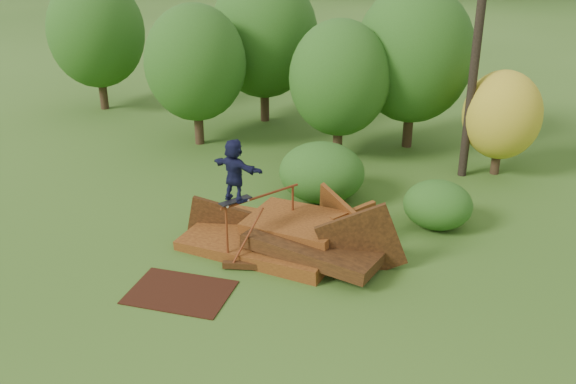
% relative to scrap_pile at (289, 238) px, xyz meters
% --- Properties ---
extents(ground, '(240.00, 240.00, 0.00)m').
position_rel_scrap_pile_xyz_m(ground, '(0.75, -1.90, -0.35)').
color(ground, '#2D5116').
rests_on(ground, ground).
extents(scrap_pile, '(6.04, 3.51, 2.24)m').
position_rel_scrap_pile_xyz_m(scrap_pile, '(0.00, 0.00, 0.00)').
color(scrap_pile, '#451F0C').
rests_on(scrap_pile, ground).
extents(grind_rail, '(1.46, 1.99, 1.56)m').
position_rel_scrap_pile_xyz_m(grind_rail, '(-0.68, -0.18, 0.77)').
color(grind_rail, maroon).
rests_on(grind_rail, ground).
extents(skateboard, '(0.68, 0.83, 0.09)m').
position_rel_scrap_pile_xyz_m(skateboard, '(-1.13, -0.80, 1.28)').
color(skateboard, black).
rests_on(skateboard, grind_rail).
extents(skater, '(1.51, 0.93, 1.55)m').
position_rel_scrap_pile_xyz_m(skater, '(-1.13, -0.80, 2.07)').
color(skater, '#161838').
rests_on(skater, skateboard).
extents(flat_plate, '(2.34, 1.70, 0.03)m').
position_rel_scrap_pile_xyz_m(flat_plate, '(-1.91, -2.61, -0.34)').
color(flat_plate, black).
rests_on(flat_plate, ground).
extents(tree_0, '(3.68, 3.68, 5.19)m').
position_rel_scrap_pile_xyz_m(tree_0, '(-5.41, 7.34, 2.71)').
color(tree_0, black).
rests_on(tree_0, ground).
extents(tree_1, '(4.34, 4.34, 6.04)m').
position_rel_scrap_pile_xyz_m(tree_1, '(-3.85, 10.80, 3.18)').
color(tree_1, black).
rests_on(tree_1, ground).
extents(tree_2, '(3.47, 3.47, 4.88)m').
position_rel_scrap_pile_xyz_m(tree_2, '(-0.06, 7.11, 2.53)').
color(tree_2, black).
rests_on(tree_2, ground).
extents(tree_3, '(4.25, 4.25, 5.89)m').
position_rel_scrap_pile_xyz_m(tree_3, '(2.24, 8.99, 3.09)').
color(tree_3, black).
rests_on(tree_3, ground).
extents(tree_4, '(2.53, 2.53, 3.50)m').
position_rel_scrap_pile_xyz_m(tree_4, '(5.34, 6.96, 1.68)').
color(tree_4, black).
rests_on(tree_4, ground).
extents(tree_6, '(4.11, 4.11, 5.74)m').
position_rel_scrap_pile_xyz_m(tree_6, '(-11.31, 10.72, 3.02)').
color(tree_6, black).
rests_on(tree_6, ground).
extents(shrub_left, '(2.59, 2.39, 1.79)m').
position_rel_scrap_pile_xyz_m(shrub_left, '(0.15, 3.38, 0.54)').
color(shrub_left, '#264D14').
rests_on(shrub_left, ground).
extents(shrub_right, '(1.90, 1.74, 1.34)m').
position_rel_scrap_pile_xyz_m(shrub_right, '(3.62, 2.36, 0.32)').
color(shrub_right, '#264D14').
rests_on(shrub_right, ground).
extents(utility_pole, '(1.40, 0.28, 9.17)m').
position_rel_scrap_pile_xyz_m(utility_pole, '(4.28, 6.53, 4.31)').
color(utility_pole, black).
rests_on(utility_pole, ground).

